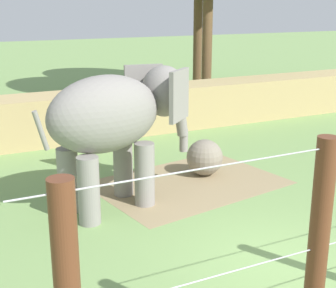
{
  "coord_description": "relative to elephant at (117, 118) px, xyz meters",
  "views": [
    {
      "loc": [
        -5.63,
        -6.46,
        4.84
      ],
      "look_at": [
        -0.41,
        4.13,
        1.4
      ],
      "focal_mm": 52.05,
      "sensor_mm": 36.0,
      "label": 1
    }
  ],
  "objects": [
    {
      "name": "elephant",
      "position": [
        0.0,
        0.0,
        0.0
      ],
      "size": [
        4.36,
        2.43,
        3.32
      ],
      "color": "gray",
      "rests_on": "ground"
    },
    {
      "name": "ground_plane",
      "position": [
        1.74,
        -4.17,
        -2.2
      ],
      "size": [
        120.0,
        120.0,
        0.0
      ],
      "primitive_type": "plane",
      "color": "#759956"
    },
    {
      "name": "dirt_patch",
      "position": [
        2.25,
        0.52,
        -2.2
      ],
      "size": [
        5.49,
        4.31,
        0.01
      ],
      "primitive_type": "cube",
      "rotation": [
        0.0,
        0.0,
        0.17
      ],
      "color": "#937F5B",
      "rests_on": "ground"
    },
    {
      "name": "embankment_wall",
      "position": [
        1.74,
        6.42,
        -1.36
      ],
      "size": [
        36.0,
        1.8,
        1.69
      ],
      "primitive_type": "cube",
      "color": "tan",
      "rests_on": "ground"
    },
    {
      "name": "enrichment_ball",
      "position": [
        2.99,
        0.93,
        -1.67
      ],
      "size": [
        1.05,
        1.05,
        1.05
      ],
      "primitive_type": "sphere",
      "color": "gray",
      "rests_on": "ground"
    }
  ]
}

